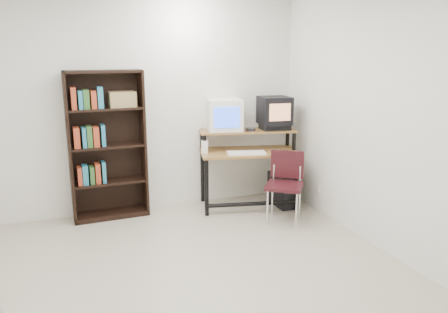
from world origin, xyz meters
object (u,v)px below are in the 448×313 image
object	(u,v)px
pc_tower	(282,190)
school_chair	(285,179)
computer_desk	(249,154)
crt_tv	(274,110)
bookshelf	(107,144)
crt_monitor	(224,115)

from	to	relation	value
pc_tower	school_chair	size ratio (longest dim) A/B	0.55
pc_tower	school_chair	world-z (taller)	school_chair
computer_desk	school_chair	bearing A→B (deg)	-58.81
crt_tv	pc_tower	xyz separation A→B (m)	(0.05, -0.17, -1.02)
crt_tv	school_chair	size ratio (longest dim) A/B	0.49
school_chair	bookshelf	distance (m)	2.14
computer_desk	crt_monitor	size ratio (longest dim) A/B	2.63
crt_tv	pc_tower	distance (m)	1.03
crt_monitor	bookshelf	size ratio (longest dim) A/B	0.29
computer_desk	crt_monitor	xyz separation A→B (m)	(-0.26, 0.21, 0.48)
computer_desk	school_chair	size ratio (longest dim) A/B	1.62
bookshelf	computer_desk	bearing A→B (deg)	-9.83
bookshelf	crt_tv	bearing A→B (deg)	-7.86
crt_monitor	school_chair	world-z (taller)	crt_monitor
crt_monitor	pc_tower	bearing A→B (deg)	-15.48
crt_tv	bookshelf	xyz separation A→B (m)	(-2.08, 0.21, -0.32)
crt_tv	computer_desk	bearing A→B (deg)	-171.36
crt_monitor	school_chair	bearing A→B (deg)	-48.07
computer_desk	pc_tower	bearing A→B (deg)	-7.04
computer_desk	crt_tv	world-z (taller)	crt_tv
crt_monitor	pc_tower	world-z (taller)	crt_monitor
computer_desk	school_chair	world-z (taller)	computer_desk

